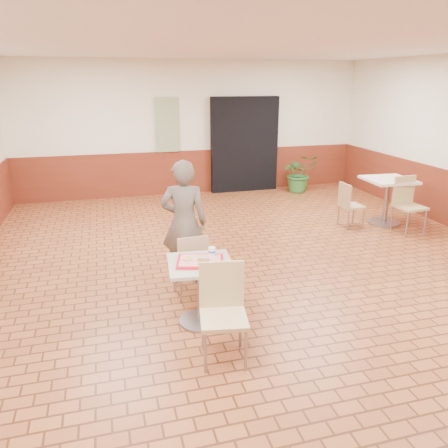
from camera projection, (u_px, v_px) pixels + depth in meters
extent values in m
cube|color=brown|center=(270.00, 280.00, 5.86)|extent=(8.00, 10.00, 0.01)
cube|color=white|center=(279.00, 38.00, 4.91)|extent=(8.00, 10.00, 0.01)
cube|color=beige|center=(193.00, 128.00, 9.96)|extent=(8.00, 0.01, 3.00)
cube|color=maroon|center=(194.00, 172.00, 10.26)|extent=(8.00, 0.04, 1.00)
cube|color=black|center=(244.00, 145.00, 10.28)|extent=(1.60, 0.22, 2.20)
cube|color=gray|center=(167.00, 125.00, 9.72)|extent=(0.50, 0.03, 1.20)
cube|color=#B2AC8F|center=(200.00, 264.00, 4.64)|extent=(0.67, 0.67, 0.04)
cylinder|color=gray|center=(201.00, 294.00, 4.75)|extent=(0.07, 0.07, 0.67)
cylinder|color=gray|center=(201.00, 320.00, 4.85)|extent=(0.49, 0.49, 0.03)
cube|color=tan|center=(224.00, 319.00, 4.06)|extent=(0.50, 0.50, 0.04)
cube|color=tan|center=(222.00, 284.00, 4.16)|extent=(0.43, 0.10, 0.47)
cylinder|color=gray|center=(205.00, 353.00, 3.94)|extent=(0.03, 0.03, 0.42)
cylinder|color=gray|center=(246.00, 351.00, 3.98)|extent=(0.03, 0.03, 0.42)
cylinder|color=gray|center=(203.00, 331.00, 4.29)|extent=(0.03, 0.03, 0.42)
cylinder|color=gray|center=(240.00, 329.00, 4.33)|extent=(0.03, 0.03, 0.42)
cube|color=tan|center=(190.00, 266.00, 5.35)|extent=(0.41, 0.41, 0.04)
cube|color=tan|center=(193.00, 254.00, 5.12)|extent=(0.38, 0.06, 0.42)
cylinder|color=gray|center=(199.00, 274.00, 5.61)|extent=(0.03, 0.03, 0.37)
cylinder|color=gray|center=(174.00, 277.00, 5.50)|extent=(0.03, 0.03, 0.37)
cylinder|color=gray|center=(207.00, 284.00, 5.32)|extent=(0.03, 0.03, 0.37)
cylinder|color=gray|center=(181.00, 288.00, 5.21)|extent=(0.03, 0.03, 0.37)
imported|color=brown|center=(184.00, 223.00, 5.59)|extent=(0.67, 0.51, 1.63)
cube|color=red|center=(200.00, 261.00, 4.63)|extent=(0.49, 0.38, 0.03)
cube|color=#E18585|center=(200.00, 260.00, 4.62)|extent=(0.43, 0.32, 0.00)
torus|color=#E2BB52|center=(187.00, 258.00, 4.62)|extent=(0.10, 0.10, 0.03)
ellipsoid|color=#C57D39|center=(204.00, 259.00, 4.59)|extent=(0.14, 0.11, 0.04)
cube|color=white|center=(204.00, 258.00, 4.58)|extent=(0.13, 0.09, 0.01)
ellipsoid|color=#BA7C19|center=(199.00, 260.00, 4.60)|extent=(0.03, 0.03, 0.02)
cylinder|color=white|center=(212.00, 252.00, 4.71)|extent=(0.08, 0.08, 0.10)
cylinder|color=blue|center=(212.00, 251.00, 4.71)|extent=(0.08, 0.08, 0.02)
cube|color=beige|center=(389.00, 180.00, 7.92)|extent=(0.80, 0.80, 0.04)
cylinder|color=gray|center=(386.00, 202.00, 8.06)|extent=(0.09, 0.09, 0.80)
cylinder|color=gray|center=(384.00, 222.00, 8.18)|extent=(0.58, 0.58, 0.03)
cube|color=tan|center=(352.00, 206.00, 7.90)|extent=(0.39, 0.39, 0.04)
cube|color=tan|center=(345.00, 195.00, 7.78)|extent=(0.04, 0.38, 0.41)
cylinder|color=gray|center=(363.00, 218.00, 7.86)|extent=(0.03, 0.03, 0.37)
cylinder|color=gray|center=(353.00, 213.00, 8.15)|extent=(0.03, 0.03, 0.37)
cylinder|color=gray|center=(348.00, 220.00, 7.77)|extent=(0.03, 0.03, 0.37)
cylinder|color=gray|center=(338.00, 215.00, 8.06)|extent=(0.03, 0.03, 0.37)
cube|color=tan|center=(410.00, 207.00, 7.56)|extent=(0.48, 0.48, 0.04)
cube|color=tan|center=(404.00, 190.00, 7.66)|extent=(0.45, 0.06, 0.49)
cylinder|color=gray|center=(407.00, 225.00, 7.41)|extent=(0.03, 0.03, 0.44)
cylinder|color=gray|center=(425.00, 222.00, 7.53)|extent=(0.03, 0.03, 0.44)
cylinder|color=gray|center=(392.00, 218.00, 7.75)|extent=(0.03, 0.03, 0.44)
cylinder|color=gray|center=(409.00, 216.00, 7.87)|extent=(0.03, 0.03, 0.44)
imported|color=#2C6D2B|center=(299.00, 173.00, 10.35)|extent=(0.86, 0.76, 0.90)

